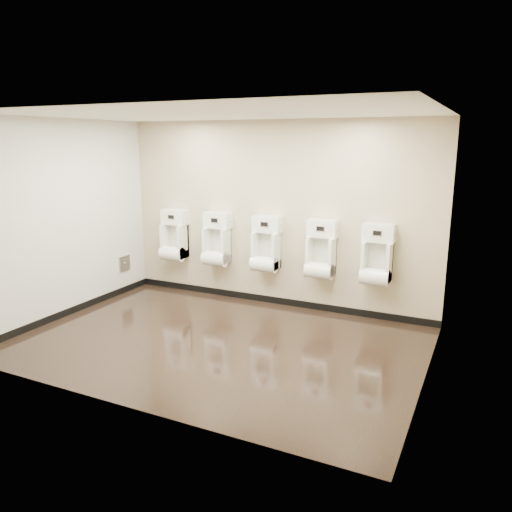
{
  "coord_description": "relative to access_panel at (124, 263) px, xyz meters",
  "views": [
    {
      "loc": [
        2.99,
        -5.12,
        2.5
      ],
      "look_at": [
        0.27,
        0.55,
        1.04
      ],
      "focal_mm": 35.0,
      "sensor_mm": 36.0,
      "label": 1
    }
  ],
  "objects": [
    {
      "name": "ceiling",
      "position": [
        2.48,
        -1.2,
        2.3
      ],
      "size": [
        5.0,
        3.5,
        0.0
      ],
      "primitive_type": "cube",
      "color": "silver"
    },
    {
      "name": "urinal_2",
      "position": [
        2.41,
        0.4,
        0.4
      ],
      "size": [
        0.44,
        0.33,
        0.83
      ],
      "color": "white",
      "rests_on": "back_wall"
    },
    {
      "name": "urinal_1",
      "position": [
        1.55,
        0.4,
        0.4
      ],
      "size": [
        0.44,
        0.33,
        0.83
      ],
      "color": "white",
      "rests_on": "back_wall"
    },
    {
      "name": "tile_overlay_left",
      "position": [
        -0.01,
        -1.2,
        0.9
      ],
      "size": [
        0.01,
        3.5,
        2.8
      ],
      "primitive_type": "cube",
      "color": "silver",
      "rests_on": "ground"
    },
    {
      "name": "skirting_left",
      "position": [
        -0.01,
        -1.2,
        -0.45
      ],
      "size": [
        0.02,
        3.5,
        0.1
      ],
      "primitive_type": "cube",
      "color": "black",
      "rests_on": "ground"
    },
    {
      "name": "urinal_3",
      "position": [
        3.28,
        0.4,
        0.4
      ],
      "size": [
        0.44,
        0.33,
        0.83
      ],
      "color": "white",
      "rests_on": "back_wall"
    },
    {
      "name": "ground",
      "position": [
        2.48,
        -1.2,
        -0.5
      ],
      "size": [
        5.0,
        3.5,
        0.0
      ],
      "primitive_type": "cube",
      "color": "black",
      "rests_on": "ground"
    },
    {
      "name": "access_panel",
      "position": [
        0.0,
        0.0,
        0.0
      ],
      "size": [
        0.04,
        0.25,
        0.25
      ],
      "color": "#9E9EA3",
      "rests_on": "left_wall"
    },
    {
      "name": "right_wall",
      "position": [
        4.98,
        -1.2,
        0.9
      ],
      "size": [
        0.02,
        3.5,
        2.8
      ],
      "primitive_type": "cube",
      "color": "#B9AC8B",
      "rests_on": "ground"
    },
    {
      "name": "urinal_0",
      "position": [
        0.74,
        0.4,
        0.4
      ],
      "size": [
        0.44,
        0.33,
        0.83
      ],
      "color": "white",
      "rests_on": "back_wall"
    },
    {
      "name": "front_wall",
      "position": [
        2.48,
        -2.95,
        0.9
      ],
      "size": [
        5.0,
        0.02,
        2.8
      ],
      "primitive_type": "cube",
      "color": "#B9AC8B",
      "rests_on": "ground"
    },
    {
      "name": "urinal_4",
      "position": [
        4.09,
        0.4,
        0.4
      ],
      "size": [
        0.44,
        0.33,
        0.83
      ],
      "color": "white",
      "rests_on": "back_wall"
    },
    {
      "name": "back_wall",
      "position": [
        2.48,
        0.55,
        0.9
      ],
      "size": [
        5.0,
        0.02,
        2.8
      ],
      "primitive_type": "cube",
      "color": "#B9AC8B",
      "rests_on": "ground"
    },
    {
      "name": "skirting_back",
      "position": [
        2.48,
        0.54,
        -0.45
      ],
      "size": [
        5.0,
        0.02,
        0.1
      ],
      "primitive_type": "cube",
      "color": "black",
      "rests_on": "ground"
    },
    {
      "name": "left_wall",
      "position": [
        -0.02,
        -1.2,
        0.9
      ],
      "size": [
        0.02,
        3.5,
        2.8
      ],
      "primitive_type": "cube",
      "color": "#B9AC8B",
      "rests_on": "ground"
    }
  ]
}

